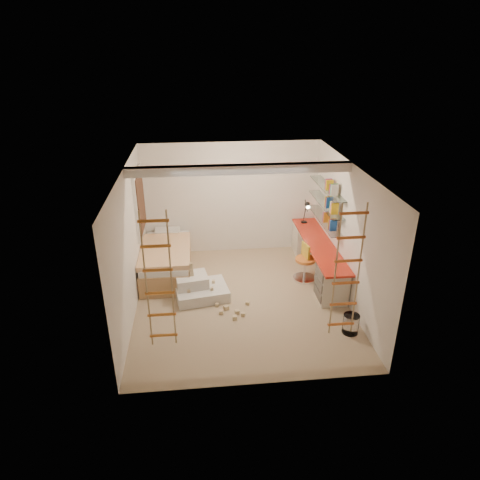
{
  "coord_description": "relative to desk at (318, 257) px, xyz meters",
  "views": [
    {
      "loc": [
        -0.76,
        -6.99,
        4.54
      ],
      "look_at": [
        0.0,
        0.3,
        1.15
      ],
      "focal_mm": 32.0,
      "sensor_mm": 36.0,
      "label": 1
    }
  ],
  "objects": [
    {
      "name": "desk",
      "position": [
        0.0,
        0.0,
        0.0
      ],
      "size": [
        0.56,
        2.8,
        0.75
      ],
      "color": "red",
      "rests_on": "floor"
    },
    {
      "name": "bed",
      "position": [
        -3.2,
        0.36,
        -0.07
      ],
      "size": [
        1.02,
        2.0,
        0.69
      ],
      "color": "#AD7F51",
      "rests_on": "floor"
    },
    {
      "name": "shelves",
      "position": [
        0.15,
        0.27,
        1.1
      ],
      "size": [
        0.25,
        1.8,
        0.71
      ],
      "color": "white",
      "rests_on": "wall_right"
    },
    {
      "name": "play_platform",
      "position": [
        -2.53,
        -0.62,
        -0.23
      ],
      "size": [
        1.1,
        0.92,
        0.44
      ],
      "color": "silver",
      "rests_on": "floor"
    },
    {
      "name": "task_lamp",
      "position": [
        -0.05,
        0.96,
        0.73
      ],
      "size": [
        0.14,
        0.36,
        0.57
      ],
      "color": "black",
      "rests_on": "desk"
    },
    {
      "name": "floor",
      "position": [
        -1.72,
        -0.86,
        -0.4
      ],
      "size": [
        4.5,
        4.5,
        0.0
      ],
      "primitive_type": "plane",
      "color": "tan",
      "rests_on": "ground"
    },
    {
      "name": "swivel_chair",
      "position": [
        -0.32,
        -0.19,
        -0.11
      ],
      "size": [
        0.57,
        0.57,
        0.81
      ],
      "color": "orange",
      "rests_on": "floor"
    },
    {
      "name": "window_blind",
      "position": [
        -3.65,
        0.64,
        1.15
      ],
      "size": [
        0.02,
        1.0,
        1.2
      ],
      "primitive_type": "cube",
      "color": "#4C2D1E",
      "rests_on": "window_frame"
    },
    {
      "name": "toy_blocks",
      "position": [
        -2.22,
        -0.96,
        -0.18
      ],
      "size": [
        1.17,
        1.02,
        0.71
      ],
      "color": "#CCB284",
      "rests_on": "floor"
    },
    {
      "name": "books",
      "position": [
        0.15,
        0.27,
        1.24
      ],
      "size": [
        0.14,
        0.64,
        0.92
      ],
      "color": "#194CA5",
      "rests_on": "shelves"
    },
    {
      "name": "ceiling_beam",
      "position": [
        -1.72,
        -0.56,
        2.12
      ],
      "size": [
        4.0,
        0.18,
        0.16
      ],
      "primitive_type": "cube",
      "color": "white",
      "rests_on": "ceiling"
    },
    {
      "name": "waste_bin",
      "position": [
        0.03,
        -2.06,
        -0.23
      ],
      "size": [
        0.28,
        0.28,
        0.35
      ],
      "primitive_type": "cylinder",
      "color": "white",
      "rests_on": "floor"
    },
    {
      "name": "rope_ladder_right",
      "position": [
        -0.37,
        -2.61,
        1.11
      ],
      "size": [
        0.41,
        0.04,
        2.13
      ],
      "primitive_type": null,
      "color": "#D95F25",
      "rests_on": "ceiling"
    },
    {
      "name": "rope_ladder_left",
      "position": [
        -3.07,
        -2.61,
        1.11
      ],
      "size": [
        0.41,
        0.04,
        2.13
      ],
      "primitive_type": null,
      "color": "#C57721",
      "rests_on": "ceiling"
    },
    {
      "name": "window_frame",
      "position": [
        -3.69,
        0.64,
        1.15
      ],
      "size": [
        0.06,
        1.15,
        1.35
      ],
      "primitive_type": "cube",
      "color": "white",
      "rests_on": "wall_left"
    }
  ]
}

